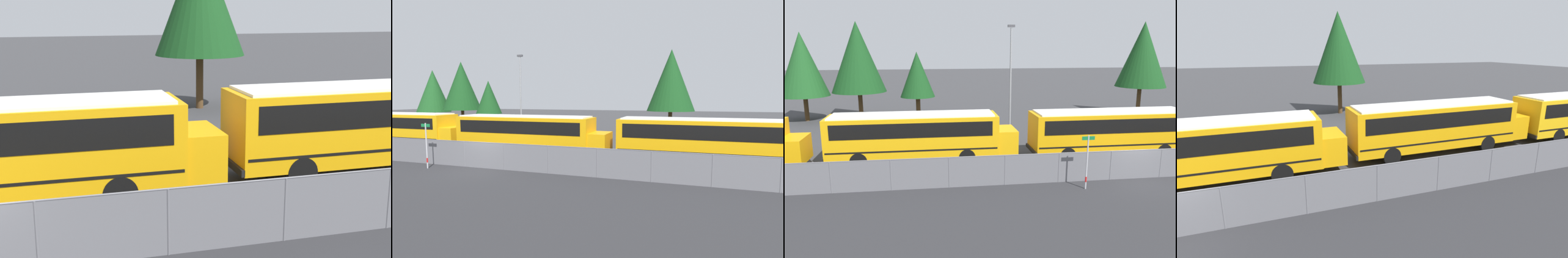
% 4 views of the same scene
% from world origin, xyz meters
% --- Properties ---
extents(school_bus_2, '(12.41, 2.61, 3.26)m').
position_xyz_m(school_bus_2, '(0.79, 4.51, 1.95)').
color(school_bus_2, orange).
rests_on(school_bus_2, ground_plane).
extents(school_bus_3, '(12.41, 2.61, 3.26)m').
position_xyz_m(school_bus_3, '(13.79, 4.95, 1.95)').
color(school_bus_3, orange).
rests_on(school_bus_3, ground_plane).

